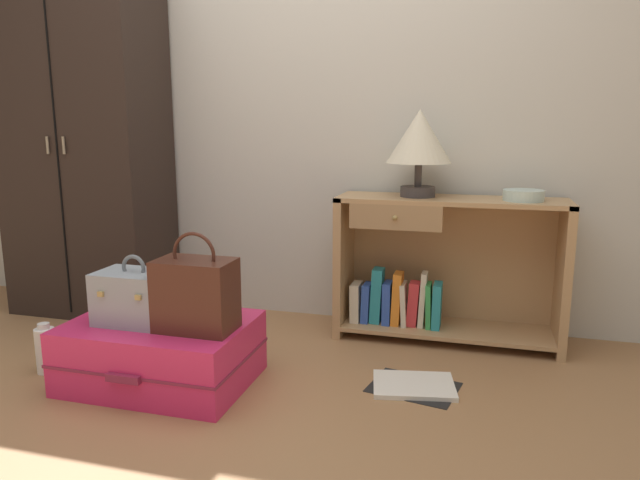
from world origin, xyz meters
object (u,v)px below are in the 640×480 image
Objects in this scene: suitcase_large at (162,352)px; handbag at (196,294)px; table_lamp at (419,139)px; wardrobe at (85,144)px; open_book_on_floor at (414,386)px; bookshelf at (438,271)px; train_case at (135,297)px; bottle at (46,349)px; bowl at (524,195)px.

suitcase_large is 1.89× the size of handbag.
wardrobe is at bearing -178.10° from table_lamp.
table_lamp reaches higher than open_book_on_floor.
bookshelf is 2.79× the size of handbag.
bottle is at bearing -178.46° from train_case.
wardrobe is at bearing 134.74° from train_case.
handbag is at bearing -130.34° from table_lamp.
table_lamp is 2.28× the size of bowl.
suitcase_large is (-1.44, -0.81, -0.61)m from bowl.
wardrobe is at bearing -179.27° from bowl.
open_book_on_floor is at bearing -125.51° from bowl.
bowl is 1.55m from handbag.
table_lamp reaches higher than suitcase_large.
handbag reaches higher than suitcase_large.
suitcase_large is 0.54m from bottle.
train_case is at bearing -139.59° from table_lamp.
train_case is (-0.08, -0.04, 0.24)m from suitcase_large.
bookshelf is 1.85m from bottle.
bottle is at bearing -169.95° from open_book_on_floor.
wardrobe is at bearing 113.11° from bottle.
bottle reaches higher than open_book_on_floor.
train_case is (-1.15, -0.89, 0.03)m from bookshelf.
open_book_on_floor is at bearing -16.08° from wardrobe.
suitcase_large is at bearing -41.15° from wardrobe.
wardrobe is 2.05m from bookshelf.
wardrobe reaches higher than handbag.
suitcase_large is at bearing -141.35° from bookshelf.
bottle is (-1.98, -0.86, -0.64)m from bowl.
bowl is 1.78m from train_case.
bookshelf is 5.94× the size of bowl.
suitcase_large is at bearing -150.62° from bowl.
handbag reaches higher than bottle.
bottle is at bearing -179.82° from handbag.
bookshelf is 0.71m from open_book_on_floor.
suitcase_large is at bearing 166.48° from handbag.
bookshelf reaches higher than suitcase_large.
bowl reaches higher than bottle.
bottle is 1.59m from open_book_on_floor.
bottle is (-1.60, -0.90, -0.24)m from bookshelf.
bowl is at bearing -3.64° from table_lamp.
suitcase_large is at bearing -138.42° from table_lamp.
wardrobe is 1.75× the size of bookshelf.
bookshelf is (1.96, 0.07, -0.61)m from wardrobe.
suitcase_large is 3.34× the size of bottle.
suitcase_large reaches higher than bottle.
bowl is 0.47× the size of handbag.
suitcase_large is (0.89, -0.78, -0.83)m from wardrobe.
bowl is at bearing -5.72° from bookshelf.
handbag is at bearing -13.52° from suitcase_large.
bookshelf is at bearing 38.65° from suitcase_large.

